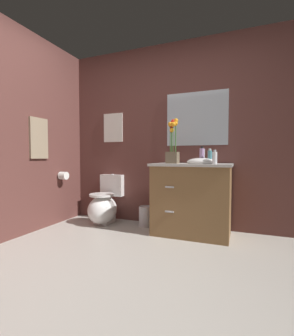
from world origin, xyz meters
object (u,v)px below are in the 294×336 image
(trash_bin, at_px, (145,216))
(toilet, at_px, (104,206))
(wall_mirror, at_px, (196,119))
(toilet_paper_roll, at_px, (63,176))
(hand_wash_bottle, at_px, (215,158))
(wall_poster, at_px, (113,128))
(flower_vase, at_px, (173,147))
(lotion_bottle, at_px, (202,156))
(hanging_towel, at_px, (39,138))
(vanity_cabinet, at_px, (192,198))
(soap_bottle, at_px, (210,157))

(trash_bin, bearing_deg, toilet, -172.25)
(toilet, height_order, wall_mirror, wall_mirror)
(trash_bin, xyz_separation_m, toilet_paper_roll, (-1.15, -0.28, 0.54))
(hand_wash_bottle, bearing_deg, toilet, 174.77)
(hand_wash_bottle, xyz_separation_m, wall_poster, (-1.54, 0.41, 0.45))
(wall_poster, xyz_separation_m, toilet_paper_roll, (-0.55, -0.46, -0.71))
(hand_wash_bottle, distance_m, trash_bin, 1.25)
(toilet, xyz_separation_m, flower_vase, (1.04, -0.10, 0.82))
(lotion_bottle, xyz_separation_m, wall_poster, (-1.37, 0.27, 0.43))
(wall_mirror, bearing_deg, toilet, -167.96)
(toilet, distance_m, trash_bin, 0.62)
(lotion_bottle, distance_m, hanging_towel, 2.07)
(hand_wash_bottle, relative_size, hanging_towel, 0.31)
(flower_vase, xyz_separation_m, wall_poster, (-1.04, 0.37, 0.32))
(toilet_paper_roll, bearing_deg, trash_bin, 13.56)
(trash_bin, height_order, wall_poster, wall_poster)
(wall_poster, xyz_separation_m, hanging_towel, (-0.61, -0.84, -0.20))
(vanity_cabinet, height_order, flower_vase, flower_vase)
(wall_mirror, height_order, hanging_towel, wall_mirror)
(flower_vase, bearing_deg, lotion_bottle, 17.02)
(wall_mirror, bearing_deg, hanging_towel, -155.61)
(soap_bottle, bearing_deg, trash_bin, 171.62)
(hand_wash_bottle, height_order, hanging_towel, hanging_towel)
(toilet_paper_roll, bearing_deg, flower_vase, 3.43)
(lotion_bottle, relative_size, toilet_paper_roll, 1.88)
(soap_bottle, xyz_separation_m, hanging_towel, (-2.08, -0.53, 0.24))
(soap_bottle, bearing_deg, flower_vase, -172.67)
(hanging_towel, bearing_deg, wall_poster, 54.31)
(trash_bin, bearing_deg, wall_mirror, 15.89)
(soap_bottle, bearing_deg, toilet, 178.23)
(wall_mirror, xyz_separation_m, hanging_towel, (-1.86, -0.84, -0.26))
(vanity_cabinet, bearing_deg, soap_bottle, -5.14)
(hanging_towel, xyz_separation_m, toilet_paper_roll, (0.06, 0.38, -0.51))
(flower_vase, xyz_separation_m, hanging_towel, (-1.64, -0.47, 0.12))
(hanging_towel, bearing_deg, trash_bin, 28.55)
(hand_wash_bottle, relative_size, wall_poster, 0.37)
(toilet, xyz_separation_m, toilet_paper_roll, (-0.55, -0.20, 0.44))
(toilet, xyz_separation_m, wall_poster, (0.00, 0.27, 1.15))
(flower_vase, height_order, lotion_bottle, flower_vase)
(soap_bottle, relative_size, wall_poster, 0.42)
(flower_vase, relative_size, soap_bottle, 3.07)
(soap_bottle, bearing_deg, wall_poster, 167.98)
(trash_bin, relative_size, toilet_paper_roll, 2.47)
(flower_vase, relative_size, hanging_towel, 1.05)
(toilet, bearing_deg, vanity_cabinet, -1.20)
(soap_bottle, relative_size, trash_bin, 0.66)
(wall_mirror, relative_size, toilet_paper_roll, 7.27)
(hand_wash_bottle, xyz_separation_m, wall_mirror, (-0.28, 0.41, 0.51))
(hanging_towel, bearing_deg, wall_mirror, 24.39)
(flower_vase, relative_size, wall_mirror, 0.69)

